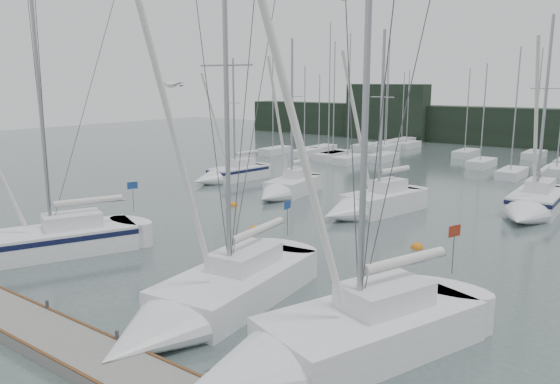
{
  "coord_description": "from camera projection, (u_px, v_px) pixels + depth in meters",
  "views": [
    {
      "loc": [
        15.63,
        -13.7,
        8.37
      ],
      "look_at": [
        1.64,
        5.0,
        3.63
      ],
      "focal_mm": 35.0,
      "sensor_mm": 36.0,
      "label": 1
    }
  ],
  "objects": [
    {
      "name": "ground",
      "position": [
        171.0,
        297.0,
        21.59
      ],
      "size": [
        160.0,
        160.0,
        0.0
      ],
      "primitive_type": "plane",
      "color": "#475655",
      "rests_on": "ground"
    },
    {
      "name": "dock",
      "position": [
        54.0,
        339.0,
        17.63
      ],
      "size": [
        24.0,
        2.0,
        0.4
      ],
      "primitive_type": "cube",
      "color": "slate",
      "rests_on": "ground"
    },
    {
      "name": "far_treeline",
      "position": [
        536.0,
        128.0,
        69.74
      ],
      "size": [
        90.0,
        4.0,
        5.0
      ],
      "primitive_type": "cube",
      "color": "black",
      "rests_on": "ground"
    },
    {
      "name": "far_building_left",
      "position": [
        387.0,
        112.0,
        79.62
      ],
      "size": [
        12.0,
        3.0,
        8.0
      ],
      "primitive_type": "cube",
      "color": "black",
      "rests_on": "ground"
    },
    {
      "name": "mast_forest",
      "position": [
        473.0,
        159.0,
        56.86
      ],
      "size": [
        52.48,
        24.48,
        14.44
      ],
      "color": "silver",
      "rests_on": "ground"
    },
    {
      "name": "sailboat_near_left",
      "position": [
        21.0,
        246.0,
        26.23
      ],
      "size": [
        6.57,
        10.12,
        13.84
      ],
      "rotation": [
        0.0,
        0.0,
        -0.41
      ],
      "color": "silver",
      "rests_on": "ground"
    },
    {
      "name": "sailboat_near_center",
      "position": [
        200.0,
        305.0,
        19.38
      ],
      "size": [
        4.32,
        11.1,
        15.24
      ],
      "rotation": [
        0.0,
        0.0,
        0.11
      ],
      "color": "silver",
      "rests_on": "ground"
    },
    {
      "name": "sailboat_near_right",
      "position": [
        316.0,
        348.0,
        16.12
      ],
      "size": [
        6.55,
        10.66,
        18.13
      ],
      "rotation": [
        0.0,
        0.0,
        -0.35
      ],
      "color": "silver",
      "rests_on": "ground"
    },
    {
      "name": "sailboat_mid_a",
      "position": [
        227.0,
        175.0,
        46.39
      ],
      "size": [
        3.24,
        7.64,
        11.0
      ],
      "rotation": [
        0.0,
        0.0,
        -0.12
      ],
      "color": "silver",
      "rests_on": "ground"
    },
    {
      "name": "sailboat_mid_b",
      "position": [
        285.0,
        189.0,
        40.3
      ],
      "size": [
        3.43,
        7.68,
        12.17
      ],
      "rotation": [
        0.0,
        0.0,
        0.14
      ],
      "color": "silver",
      "rests_on": "ground"
    },
    {
      "name": "sailboat_mid_c",
      "position": [
        367.0,
        206.0,
        34.66
      ],
      "size": [
        4.45,
        8.48,
        12.3
      ],
      "rotation": [
        0.0,
        0.0,
        -0.24
      ],
      "color": "silver",
      "rests_on": "ground"
    },
    {
      "name": "sailboat_mid_d",
      "position": [
        532.0,
        206.0,
        34.51
      ],
      "size": [
        3.04,
        9.09,
        13.29
      ],
      "rotation": [
        0.0,
        0.0,
        0.03
      ],
      "color": "silver",
      "rests_on": "ground"
    },
    {
      "name": "buoy_a",
      "position": [
        254.0,
        231.0,
        31.08
      ],
      "size": [
        0.64,
        0.64,
        0.64
      ],
      "primitive_type": "sphere",
      "color": "orange",
      "rests_on": "ground"
    },
    {
      "name": "buoy_b",
      "position": [
        417.0,
        248.0,
        27.9
      ],
      "size": [
        0.62,
        0.62,
        0.62
      ],
      "primitive_type": "sphere",
      "color": "orange",
      "rests_on": "ground"
    },
    {
      "name": "buoy_c",
      "position": [
        234.0,
        206.0,
        37.44
      ],
      "size": [
        0.54,
        0.54,
        0.54
      ],
      "primitive_type": "sphere",
      "color": "orange",
      "rests_on": "ground"
    },
    {
      "name": "seagull",
      "position": [
        172.0,
        85.0,
        17.61
      ],
      "size": [
        1.04,
        0.48,
        0.21
      ],
      "rotation": [
        0.0,
        0.0,
        -0.12
      ],
      "color": "silver",
      "rests_on": "ground"
    }
  ]
}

